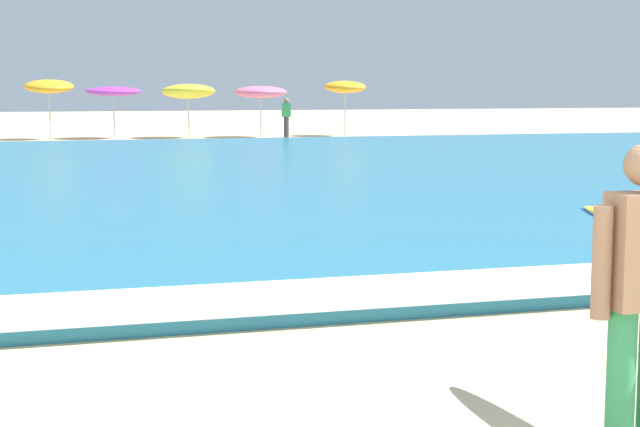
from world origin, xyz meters
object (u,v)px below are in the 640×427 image
Objects in this scene: beach_umbrella_3 at (49,86)px; beach_umbrella_5 at (188,91)px; beachgoer_near_row_left at (286,117)px; beach_umbrella_4 at (113,91)px; beach_umbrella_6 at (261,92)px; beach_umbrella_7 at (345,87)px.

beach_umbrella_3 is 5.30m from beach_umbrella_5.
beach_umbrella_3 reaches higher than beachgoer_near_row_left.
beachgoer_near_row_left is (6.46, -1.82, -0.99)m from beach_umbrella_4.
beach_umbrella_5 is (2.88, -0.30, -0.01)m from beach_umbrella_4.
beach_umbrella_3 reaches higher than beach_umbrella_6.
beach_umbrella_3 is 1.03× the size of beach_umbrella_7.
beach_umbrella_4 is 9.29m from beach_umbrella_7.
beach_umbrella_3 is 9.12m from beachgoer_near_row_left.
beach_umbrella_7 is at bearing 25.06° from beachgoer_near_row_left.
beachgoer_near_row_left is at bearing -15.71° from beach_umbrella_4.
beach_umbrella_6 is at bearing -4.03° from beach_umbrella_3.
beach_umbrella_4 is 5.74m from beach_umbrella_6.
beach_umbrella_7 is at bearing -1.95° from beach_umbrella_3.
beach_umbrella_4 is 2.89m from beach_umbrella_5.
beach_umbrella_5 is at bearing -5.89° from beach_umbrella_4.
beach_umbrella_3 is 11.69m from beach_umbrella_7.
beach_umbrella_7 is at bearing -3.12° from beach_umbrella_4.
beach_umbrella_6 is at bearing 123.78° from beachgoer_near_row_left.
beach_umbrella_4 is at bearing 174.11° from beach_umbrella_5.
beach_umbrella_5 is 6.40m from beach_umbrella_7.
beach_umbrella_4 is at bearing 173.21° from beach_umbrella_6.
beach_umbrella_3 is 8.14m from beach_umbrella_6.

